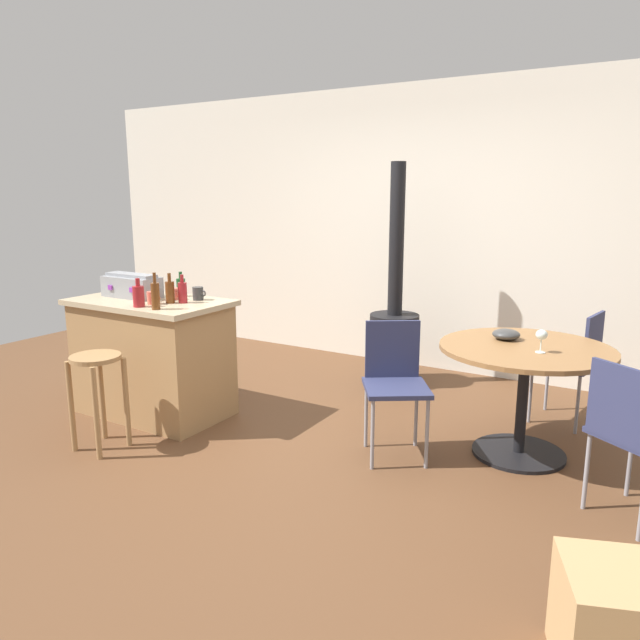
{
  "coord_description": "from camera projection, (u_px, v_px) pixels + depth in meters",
  "views": [
    {
      "loc": [
        2.09,
        -3.21,
        1.69
      ],
      "look_at": [
        -0.01,
        0.31,
        0.82
      ],
      "focal_mm": 33.49,
      "sensor_mm": 36.0,
      "label": 1
    }
  ],
  "objects": [
    {
      "name": "ground_plane",
      "position": [
        299.0,
        444.0,
        4.1
      ],
      "size": [
        8.8,
        8.8,
        0.0
      ],
      "primitive_type": "plane",
      "color": "brown"
    },
    {
      "name": "back_wall",
      "position": [
        426.0,
        229.0,
        5.73
      ],
      "size": [
        8.0,
        0.1,
        2.7
      ],
      "primitive_type": "cube",
      "color": "silver",
      "rests_on": "ground_plane"
    },
    {
      "name": "kitchen_island",
      "position": [
        153.0,
        357.0,
        4.6
      ],
      "size": [
        1.2,
        0.71,
        0.9
      ],
      "color": "#A37A4C",
      "rests_on": "ground_plane"
    },
    {
      "name": "wooden_stool",
      "position": [
        97.0,
        381.0,
        3.94
      ],
      "size": [
        0.33,
        0.33,
        0.65
      ],
      "color": "#A37A4C",
      "rests_on": "ground_plane"
    },
    {
      "name": "dining_table",
      "position": [
        524.0,
        372.0,
        3.82
      ],
      "size": [
        1.09,
        1.09,
        0.74
      ],
      "color": "black",
      "rests_on": "ground_plane"
    },
    {
      "name": "folding_chair_near",
      "position": [
        395.0,
        378.0,
        3.87
      ],
      "size": [
        0.55,
        0.55,
        0.87
      ],
      "color": "navy",
      "rests_on": "ground_plane"
    },
    {
      "name": "folding_chair_far",
      "position": [
        633.0,
        429.0,
        3.05
      ],
      "size": [
        0.56,
        0.56,
        0.86
      ],
      "color": "navy",
      "rests_on": "ground_plane"
    },
    {
      "name": "folding_chair_left",
      "position": [
        575.0,
        359.0,
        4.37
      ],
      "size": [
        0.46,
        0.46,
        0.85
      ],
      "color": "navy",
      "rests_on": "ground_plane"
    },
    {
      "name": "wood_stove",
      "position": [
        394.0,
        331.0,
        5.35
      ],
      "size": [
        0.44,
        0.45,
        1.95
      ],
      "color": "black",
      "rests_on": "ground_plane"
    },
    {
      "name": "toolbox",
      "position": [
        132.0,
        286.0,
        4.61
      ],
      "size": [
        0.47,
        0.22,
        0.18
      ],
      "color": "gray",
      "rests_on": "kitchen_island"
    },
    {
      "name": "bottle_0",
      "position": [
        139.0,
        296.0,
        4.22
      ],
      "size": [
        0.08,
        0.08,
        0.2
      ],
      "color": "maroon",
      "rests_on": "kitchen_island"
    },
    {
      "name": "bottle_1",
      "position": [
        183.0,
        292.0,
        4.37
      ],
      "size": [
        0.07,
        0.07,
        0.21
      ],
      "color": "maroon",
      "rests_on": "kitchen_island"
    },
    {
      "name": "bottle_2",
      "position": [
        181.0,
        287.0,
        4.65
      ],
      "size": [
        0.07,
        0.07,
        0.19
      ],
      "color": "#194C23",
      "rests_on": "kitchen_island"
    },
    {
      "name": "bottle_3",
      "position": [
        155.0,
        295.0,
        4.11
      ],
      "size": [
        0.06,
        0.06,
        0.26
      ],
      "color": "#603314",
      "rests_on": "kitchen_island"
    },
    {
      "name": "bottle_4",
      "position": [
        170.0,
        292.0,
        4.36
      ],
      "size": [
        0.07,
        0.07,
        0.22
      ],
      "color": "#603314",
      "rests_on": "kitchen_island"
    },
    {
      "name": "cup_0",
      "position": [
        198.0,
        293.0,
        4.49
      ],
      "size": [
        0.12,
        0.08,
        0.1
      ],
      "color": "#383838",
      "rests_on": "kitchen_island"
    },
    {
      "name": "cup_1",
      "position": [
        173.0,
        294.0,
        4.51
      ],
      "size": [
        0.13,
        0.09,
        0.09
      ],
      "color": "#DB6651",
      "rests_on": "kitchen_island"
    },
    {
      "name": "cup_2",
      "position": [
        153.0,
        298.0,
        4.33
      ],
      "size": [
        0.12,
        0.08,
        0.09
      ],
      "color": "#DB6651",
      "rests_on": "kitchen_island"
    },
    {
      "name": "wine_glass",
      "position": [
        542.0,
        336.0,
        3.62
      ],
      "size": [
        0.07,
        0.07,
        0.14
      ],
      "color": "silver",
      "rests_on": "dining_table"
    },
    {
      "name": "serving_bowl",
      "position": [
        506.0,
        334.0,
        3.96
      ],
      "size": [
        0.18,
        0.18,
        0.07
      ],
      "primitive_type": "ellipsoid",
      "color": "#383838",
      "rests_on": "dining_table"
    },
    {
      "name": "cardboard_box",
      "position": [
        623.0,
        627.0,
        2.08
      ],
      "size": [
        0.53,
        0.51,
        0.42
      ],
      "primitive_type": "cube",
      "rotation": [
        0.0,
        0.0,
        0.35
      ],
      "color": "tan",
      "rests_on": "ground_plane"
    }
  ]
}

